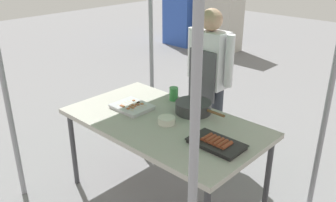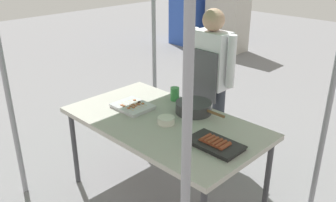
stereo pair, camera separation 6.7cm
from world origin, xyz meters
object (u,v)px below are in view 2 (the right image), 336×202
object	(u,v)px
vendor_woman	(211,74)
tray_grilled_sausages	(215,144)
condiment_bowl	(166,120)
drink_cup_near_edge	(175,94)
cooking_wok	(194,107)
tray_meat_skewers	(133,106)
stall_table	(164,126)
neighbor_stall_left	(229,0)

from	to	relation	value
vendor_woman	tray_grilled_sausages	bearing A→B (deg)	130.17
condiment_bowl	drink_cup_near_edge	distance (m)	0.47
cooking_wok	drink_cup_near_edge	xyz separation A→B (m)	(-0.29, 0.08, 0.01)
tray_grilled_sausages	tray_meat_skewers	bearing A→B (deg)	178.82
tray_meat_skewers	condiment_bowl	size ratio (longest dim) A/B	2.37
stall_table	tray_grilled_sausages	world-z (taller)	tray_grilled_sausages
condiment_bowl	vendor_woman	bearing A→B (deg)	106.05
tray_meat_skewers	neighbor_stall_left	size ratio (longest dim) A/B	0.16
tray_meat_skewers	cooking_wok	bearing A→B (deg)	35.02
stall_table	condiment_bowl	world-z (taller)	condiment_bowl
stall_table	drink_cup_near_edge	world-z (taller)	drink_cup_near_edge
tray_meat_skewers	cooking_wok	size ratio (longest dim) A/B	0.70
tray_grilled_sausages	vendor_woman	size ratio (longest dim) A/B	0.25
cooking_wok	neighbor_stall_left	size ratio (longest dim) A/B	0.22
cooking_wok	vendor_woman	size ratio (longest dim) A/B	0.30
condiment_bowl	tray_meat_skewers	bearing A→B (deg)	179.54
stall_table	neighbor_stall_left	world-z (taller)	neighbor_stall_left
stall_table	cooking_wok	world-z (taller)	cooking_wok
condiment_bowl	vendor_woman	xyz separation A→B (m)	(-0.24, 0.85, 0.11)
vendor_woman	tray_meat_skewers	bearing A→B (deg)	79.25
drink_cup_near_edge	neighbor_stall_left	bearing A→B (deg)	120.20
cooking_wok	neighbor_stall_left	bearing A→B (deg)	122.73
condiment_bowl	vendor_woman	world-z (taller)	vendor_woman
stall_table	tray_grilled_sausages	distance (m)	0.55
drink_cup_near_edge	vendor_woman	distance (m)	0.47
tray_grilled_sausages	stall_table	bearing A→B (deg)	175.78
tray_grilled_sausages	tray_meat_skewers	xyz separation A→B (m)	(-0.89, 0.02, -0.00)
cooking_wok	drink_cup_near_edge	size ratio (longest dim) A/B	3.85
tray_grilled_sausages	cooking_wok	world-z (taller)	cooking_wok
drink_cup_near_edge	tray_grilled_sausages	bearing A→B (deg)	-27.63
stall_table	condiment_bowl	distance (m)	0.10
neighbor_stall_left	cooking_wok	bearing A→B (deg)	-57.27
tray_meat_skewers	condiment_bowl	world-z (taller)	condiment_bowl
tray_grilled_sausages	condiment_bowl	xyz separation A→B (m)	(-0.48, 0.02, 0.01)
stall_table	tray_grilled_sausages	xyz separation A→B (m)	(0.54, -0.04, 0.07)
tray_grilled_sausages	vendor_woman	bearing A→B (deg)	130.17
condiment_bowl	neighbor_stall_left	distance (m)	5.05
condiment_bowl	drink_cup_near_edge	world-z (taller)	drink_cup_near_edge
stall_table	neighbor_stall_left	bearing A→B (deg)	120.30
vendor_woman	condiment_bowl	bearing A→B (deg)	106.05
tray_grilled_sausages	neighbor_stall_left	bearing A→B (deg)	125.11
drink_cup_near_edge	vendor_woman	bearing A→B (deg)	86.42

